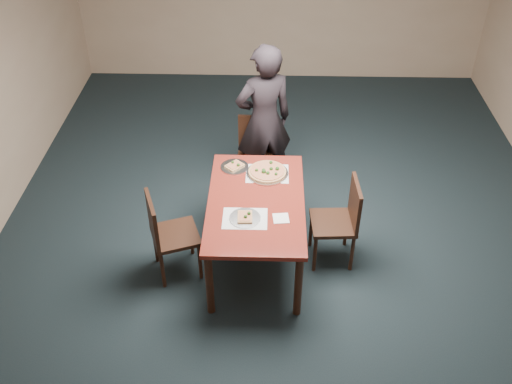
{
  "coord_description": "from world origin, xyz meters",
  "views": [
    {
      "loc": [
        -0.15,
        -4.26,
        4.06
      ],
      "look_at": [
        -0.27,
        -0.12,
        0.85
      ],
      "focal_mm": 40.0,
      "sensor_mm": 36.0,
      "label": 1
    }
  ],
  "objects_px": {
    "chair_right": "(342,218)",
    "chair_left": "(167,232)",
    "dining_table": "(256,208)",
    "diner": "(264,121)",
    "chair_far": "(256,152)",
    "slice_plate_near": "(245,217)",
    "slice_plate_far": "(235,166)",
    "pizza_pan": "(267,172)"
  },
  "relations": [
    {
      "from": "chair_right",
      "to": "diner",
      "type": "height_order",
      "value": "diner"
    },
    {
      "from": "dining_table",
      "to": "slice_plate_far",
      "type": "height_order",
      "value": "slice_plate_far"
    },
    {
      "from": "chair_far",
      "to": "chair_left",
      "type": "relative_size",
      "value": 1.0
    },
    {
      "from": "chair_right",
      "to": "slice_plate_far",
      "type": "relative_size",
      "value": 3.25
    },
    {
      "from": "dining_table",
      "to": "diner",
      "type": "xyz_separation_m",
      "value": [
        0.05,
        1.23,
        0.22
      ]
    },
    {
      "from": "slice_plate_near",
      "to": "slice_plate_far",
      "type": "distance_m",
      "value": 0.8
    },
    {
      "from": "chair_right",
      "to": "pizza_pan",
      "type": "height_order",
      "value": "chair_right"
    },
    {
      "from": "pizza_pan",
      "to": "slice_plate_near",
      "type": "xyz_separation_m",
      "value": [
        -0.19,
        -0.69,
        -0.01
      ]
    },
    {
      "from": "chair_far",
      "to": "slice_plate_near",
      "type": "relative_size",
      "value": 3.25
    },
    {
      "from": "pizza_pan",
      "to": "chair_right",
      "type": "bearing_deg",
      "value": -27.75
    },
    {
      "from": "dining_table",
      "to": "chair_right",
      "type": "relative_size",
      "value": 1.65
    },
    {
      "from": "chair_far",
      "to": "chair_right",
      "type": "bearing_deg",
      "value": -49.74
    },
    {
      "from": "diner",
      "to": "pizza_pan",
      "type": "distance_m",
      "value": 0.81
    },
    {
      "from": "chair_left",
      "to": "chair_right",
      "type": "bearing_deg",
      "value": -101.58
    },
    {
      "from": "slice_plate_far",
      "to": "chair_left",
      "type": "bearing_deg",
      "value": -129.57
    },
    {
      "from": "chair_left",
      "to": "slice_plate_near",
      "type": "relative_size",
      "value": 3.25
    },
    {
      "from": "chair_far",
      "to": "diner",
      "type": "height_order",
      "value": "diner"
    },
    {
      "from": "chair_far",
      "to": "pizza_pan",
      "type": "height_order",
      "value": "chair_far"
    },
    {
      "from": "dining_table",
      "to": "diner",
      "type": "bearing_deg",
      "value": 87.59
    },
    {
      "from": "diner",
      "to": "slice_plate_near",
      "type": "bearing_deg",
      "value": 64.04
    },
    {
      "from": "chair_right",
      "to": "chair_left",
      "type": "bearing_deg",
      "value": -84.75
    },
    {
      "from": "dining_table",
      "to": "chair_left",
      "type": "distance_m",
      "value": 0.86
    },
    {
      "from": "chair_left",
      "to": "pizza_pan",
      "type": "xyz_separation_m",
      "value": [
        0.93,
        0.62,
        0.26
      ]
    },
    {
      "from": "chair_far",
      "to": "pizza_pan",
      "type": "bearing_deg",
      "value": -77.07
    },
    {
      "from": "dining_table",
      "to": "chair_right",
      "type": "xyz_separation_m",
      "value": [
        0.82,
        0.05,
        -0.14
      ]
    },
    {
      "from": "dining_table",
      "to": "chair_left",
      "type": "relative_size",
      "value": 1.65
    },
    {
      "from": "chair_left",
      "to": "slice_plate_far",
      "type": "height_order",
      "value": "chair_left"
    },
    {
      "from": "chair_right",
      "to": "chair_far",
      "type": "bearing_deg",
      "value": -145.99
    },
    {
      "from": "slice_plate_far",
      "to": "chair_right",
      "type": "bearing_deg",
      "value": -24.61
    },
    {
      "from": "chair_right",
      "to": "diner",
      "type": "bearing_deg",
      "value": -150.17
    },
    {
      "from": "chair_far",
      "to": "chair_right",
      "type": "xyz_separation_m",
      "value": [
        0.85,
        -1.12,
        0.0
      ]
    },
    {
      "from": "chair_left",
      "to": "dining_table",
      "type": "bearing_deg",
      "value": -96.74
    },
    {
      "from": "diner",
      "to": "pizza_pan",
      "type": "xyz_separation_m",
      "value": [
        0.05,
        -0.8,
        -0.11
      ]
    },
    {
      "from": "chair_left",
      "to": "diner",
      "type": "distance_m",
      "value": 1.72
    },
    {
      "from": "chair_left",
      "to": "chair_right",
      "type": "xyz_separation_m",
      "value": [
        1.65,
        0.25,
        0.0
      ]
    },
    {
      "from": "dining_table",
      "to": "slice_plate_near",
      "type": "relative_size",
      "value": 5.36
    },
    {
      "from": "dining_table",
      "to": "chair_far",
      "type": "relative_size",
      "value": 1.65
    },
    {
      "from": "chair_left",
      "to": "diner",
      "type": "bearing_deg",
      "value": -51.71
    },
    {
      "from": "chair_far",
      "to": "slice_plate_near",
      "type": "distance_m",
      "value": 1.45
    },
    {
      "from": "chair_right",
      "to": "slice_plate_far",
      "type": "distance_m",
      "value": 1.18
    },
    {
      "from": "chair_far",
      "to": "chair_left",
      "type": "height_order",
      "value": "same"
    },
    {
      "from": "diner",
      "to": "pizza_pan",
      "type": "relative_size",
      "value": 4.25
    }
  ]
}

